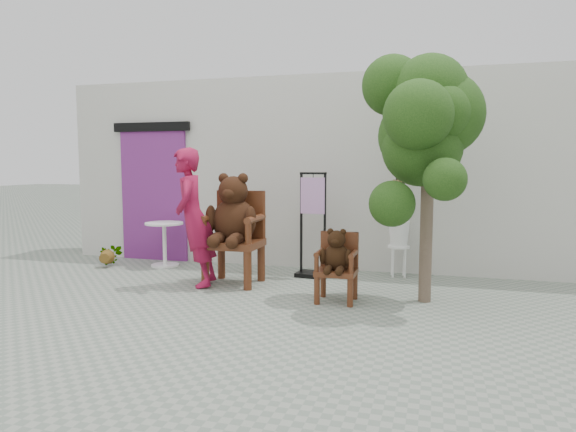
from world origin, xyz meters
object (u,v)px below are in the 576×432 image
object	(u,v)px
chair_big	(234,221)
tree	(424,122)
display_stand	(313,237)
person	(194,218)
stool_bucket	(399,233)
chair_small	(337,259)
cafe_table	(164,239)

from	to	relation	value
chair_big	tree	distance (m)	2.78
tree	display_stand	bearing A→B (deg)	148.44
chair_big	person	xyz separation A→B (m)	(-0.45, -0.27, 0.06)
chair_big	stool_bucket	xyz separation A→B (m)	(2.13, 1.07, -0.22)
chair_small	person	xyz separation A→B (m)	(-1.97, 0.25, 0.40)
chair_big	display_stand	xyz separation A→B (m)	(0.93, 0.73, -0.28)
cafe_table	stool_bucket	bearing A→B (deg)	3.94
person	cafe_table	distance (m)	1.60
chair_small	stool_bucket	xyz separation A→B (m)	(0.61, 1.59, 0.13)
person	stool_bucket	distance (m)	2.92
stool_bucket	tree	world-z (taller)	tree
person	display_stand	world-z (taller)	person
chair_small	stool_bucket	size ratio (longest dim) A/B	0.60
tree	cafe_table	bearing A→B (deg)	165.51
chair_small	stool_bucket	bearing A→B (deg)	68.93
person	chair_big	bearing A→B (deg)	104.94
chair_small	person	distance (m)	2.03
chair_small	tree	distance (m)	1.89
display_stand	tree	world-z (taller)	tree
display_stand	tree	distance (m)	2.37
chair_big	person	bearing A→B (deg)	-148.93
cafe_table	chair_big	bearing A→B (deg)	-28.09
cafe_table	tree	world-z (taller)	tree
display_stand	tree	bearing A→B (deg)	-25.85
display_stand	tree	size ratio (longest dim) A/B	0.51
stool_bucket	display_stand	bearing A→B (deg)	-164.27
cafe_table	person	bearing A→B (deg)	-45.43
person	stool_bucket	world-z (taller)	person
chair_big	tree	bearing A→B (deg)	-5.03
person	tree	size ratio (longest dim) A/B	0.62
chair_big	person	size ratio (longest dim) A/B	0.82
stool_bucket	chair_small	bearing A→B (deg)	-111.07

